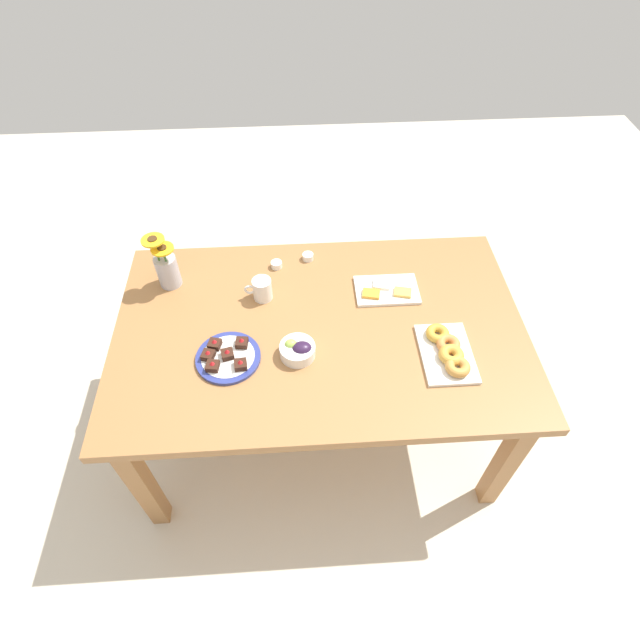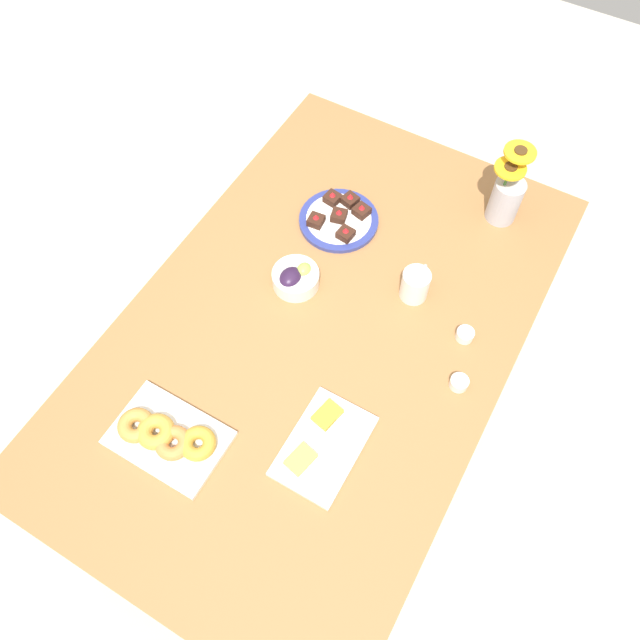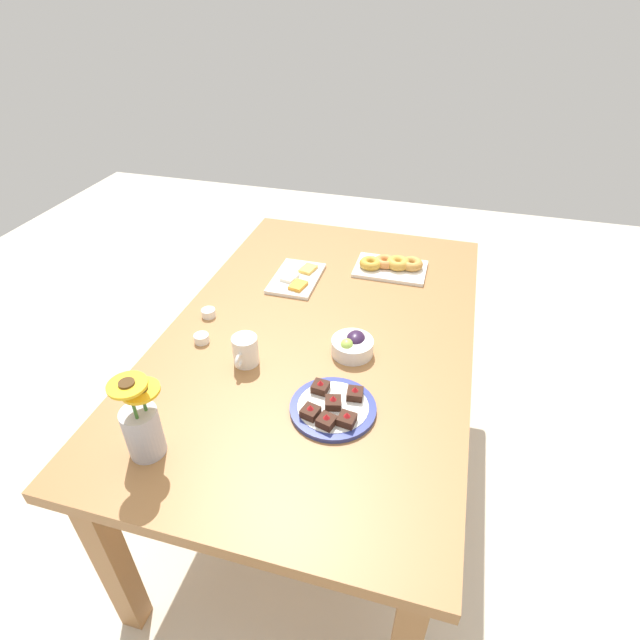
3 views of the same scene
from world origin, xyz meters
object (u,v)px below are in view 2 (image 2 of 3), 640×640
(flower_vase, at_px, (506,196))
(coffee_mug, at_px, (415,284))
(jam_cup_honey, at_px, (465,334))
(dining_table, at_px, (320,342))
(cheese_platter, at_px, (323,445))
(grape_bowl, at_px, (295,278))
(dessert_plate, at_px, (339,219))
(croissant_platter, at_px, (166,436))
(jam_cup_berry, at_px, (459,383))

(flower_vase, bearing_deg, coffee_mug, 164.80)
(coffee_mug, distance_m, jam_cup_honey, 0.19)
(dining_table, height_order, cheese_platter, cheese_platter)
(grape_bowl, bearing_deg, jam_cup_honey, -80.94)
(dining_table, height_order, grape_bowl, grape_bowl)
(coffee_mug, relative_size, jam_cup_honey, 2.35)
(dining_table, distance_m, dessert_plate, 0.39)
(croissant_platter, height_order, jam_cup_honey, croissant_platter)
(jam_cup_honey, distance_m, dessert_plate, 0.52)
(cheese_platter, bearing_deg, jam_cup_berry, -35.15)
(croissant_platter, bearing_deg, cheese_platter, -62.68)
(grape_bowl, relative_size, jam_cup_berry, 2.76)
(dessert_plate, xyz_separation_m, flower_vase, (0.26, -0.41, 0.08))
(cheese_platter, xyz_separation_m, jam_cup_honey, (0.45, -0.18, 0.01))
(dining_table, distance_m, flower_vase, 0.69)
(coffee_mug, distance_m, grape_bowl, 0.33)
(coffee_mug, relative_size, croissant_platter, 0.40)
(dining_table, relative_size, coffee_mug, 14.18)
(flower_vase, bearing_deg, jam_cup_honey, -170.47)
(croissant_platter, xyz_separation_m, jam_cup_honey, (0.63, -0.52, -0.01))
(croissant_platter, bearing_deg, dining_table, -19.91)
(croissant_platter, xyz_separation_m, flower_vase, (1.07, -0.45, 0.07))
(cheese_platter, bearing_deg, coffee_mug, 0.03)
(jam_cup_honey, relative_size, flower_vase, 0.19)
(jam_cup_honey, height_order, dessert_plate, dessert_plate)
(cheese_platter, height_order, dessert_plate, dessert_plate)
(jam_cup_berry, bearing_deg, dessert_plate, 58.72)
(jam_cup_berry, bearing_deg, croissant_platter, 131.10)
(jam_cup_honey, relative_size, dessert_plate, 0.20)
(coffee_mug, distance_m, jam_cup_berry, 0.30)
(coffee_mug, bearing_deg, jam_cup_honey, -107.84)
(coffee_mug, relative_size, jam_cup_berry, 2.35)
(jam_cup_berry, bearing_deg, grape_bowl, 83.35)
(jam_cup_honey, distance_m, flower_vase, 0.46)
(jam_cup_honey, bearing_deg, grape_bowl, 99.06)
(jam_cup_berry, xyz_separation_m, dessert_plate, (0.32, 0.53, -0.00))
(croissant_platter, bearing_deg, jam_cup_honey, -39.57)
(dining_table, relative_size, croissant_platter, 5.71)
(coffee_mug, bearing_deg, flower_vase, -15.20)
(dining_table, height_order, jam_cup_berry, jam_cup_berry)
(dining_table, height_order, flower_vase, flower_vase)
(dining_table, relative_size, dessert_plate, 6.69)
(cheese_platter, height_order, croissant_platter, croissant_platter)
(grape_bowl, bearing_deg, cheese_platter, -141.00)
(jam_cup_honey, bearing_deg, cheese_platter, 158.44)
(coffee_mug, distance_m, flower_vase, 0.40)
(jam_cup_honey, height_order, flower_vase, flower_vase)
(coffee_mug, height_order, dessert_plate, coffee_mug)
(dessert_plate, bearing_deg, cheese_platter, -154.19)
(jam_cup_berry, height_order, flower_vase, flower_vase)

